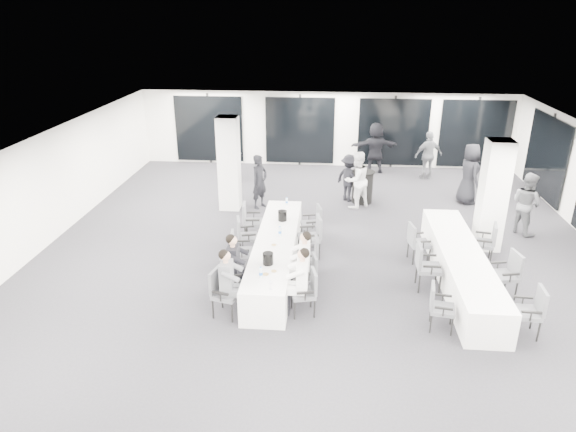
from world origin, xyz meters
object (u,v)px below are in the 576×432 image
chair_main_right_near (307,289)px  chair_main_right_mid (311,254)px  standing_guest_b (357,176)px  chair_main_left_second (229,273)px  chair_side_left_far (417,240)px  standing_guest_a (260,178)px  chair_side_right_mid (508,272)px  chair_main_left_fourth (245,234)px  ice_bucket_near (268,259)px  cocktail_table (362,187)px  chair_main_right_fourth (313,234)px  banquet_table_side (460,267)px  chair_main_left_far (250,219)px  chair_side_right_far (487,240)px  chair_side_left_near (439,305)px  standing_guest_g (235,156)px  chair_side_left_mid (425,264)px  chair_main_right_second (309,272)px  ice_bucket_far (282,216)px  chair_main_left_mid (239,249)px  chair_main_left_near (222,290)px  standing_guest_e (470,170)px  standing_guest_h (527,199)px  chair_side_right_near (532,309)px  standing_guest_d (429,152)px  standing_guest_c (349,175)px  banquet_table_main (276,254)px  standing_guest_f (375,144)px  chair_main_right_far (314,221)px

chair_main_right_near → chair_main_right_mid: chair_main_right_near is taller
chair_main_right_mid → standing_guest_b: standing_guest_b is taller
chair_main_right_near → chair_main_left_second: bearing=61.1°
chair_side_left_far → standing_guest_a: 5.33m
chair_side_right_mid → standing_guest_b: bearing=19.3°
chair_main_left_fourth → ice_bucket_near: ice_bucket_near is taller
cocktail_table → chair_main_right_fourth: size_ratio=0.97×
banquet_table_side → chair_main_left_far: 5.32m
chair_side_right_far → chair_main_left_fourth: bearing=103.3°
chair_side_left_near → standing_guest_g: bearing=-138.8°
chair_side_left_mid → chair_main_right_second: bearing=-80.9°
chair_main_right_fourth → ice_bucket_far: 0.93m
cocktail_table → chair_main_left_mid: (-3.07, -4.78, 0.03)m
chair_main_left_near → chair_main_right_fourth: chair_main_right_fourth is taller
standing_guest_e → standing_guest_h: bearing=-168.8°
chair_side_right_near → chair_main_left_second: bearing=84.4°
chair_main_right_fourth → chair_main_left_fourth: bearing=79.2°
chair_main_left_near → standing_guest_d: (5.49, 9.26, 0.41)m
chair_side_right_mid → standing_guest_d: size_ratio=0.52×
chair_main_right_mid → chair_main_left_far: bearing=36.1°
chair_main_left_fourth → chair_main_right_near: bearing=20.4°
chair_main_right_fourth → chair_side_left_far: chair_main_right_fourth is taller
chair_main_left_near → chair_main_right_near: size_ratio=1.05×
standing_guest_a → ice_bucket_far: size_ratio=7.27×
chair_main_left_mid → chair_side_right_far: size_ratio=0.97×
standing_guest_a → standing_guest_b: standing_guest_b is taller
chair_side_left_near → standing_guest_c: (-1.51, 6.88, 0.33)m
banquet_table_main → chair_main_right_mid: bearing=-16.9°
chair_main_left_second → standing_guest_b: bearing=141.3°
ice_bucket_far → standing_guest_f: bearing=67.4°
standing_guest_b → standing_guest_e: bearing=153.6°
chair_main_right_mid → standing_guest_e: bearing=-49.2°
chair_main_right_near → standing_guest_b: size_ratio=0.47×
standing_guest_g → ice_bucket_near: standing_guest_g is taller
chair_main_right_second → chair_side_right_mid: 4.17m
chair_main_right_fourth → banquet_table_side: bearing=-118.6°
chair_side_right_near → standing_guest_c: size_ratio=0.58×
standing_guest_b → chair_main_right_far: bearing=27.6°
standing_guest_d → chair_main_left_mid: bearing=36.8°
standing_guest_g → chair_side_right_near: bearing=-17.4°
chair_main_left_fourth → standing_guest_e: size_ratio=0.45×
chair_side_left_near → chair_main_right_fourth: bearing=-129.7°
chair_main_left_mid → standing_guest_c: standing_guest_c is taller
chair_main_right_near → chair_side_left_mid: chair_side_left_mid is taller
chair_side_left_near → ice_bucket_near: bearing=-96.0°
chair_main_left_near → chair_main_right_fourth: 3.20m
banquet_table_main → chair_main_right_second: chair_main_right_second is taller
chair_main_left_near → standing_guest_a: 5.94m
standing_guest_a → chair_main_right_near: bearing=-130.3°
chair_main_right_near → chair_main_left_near: bearing=83.6°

